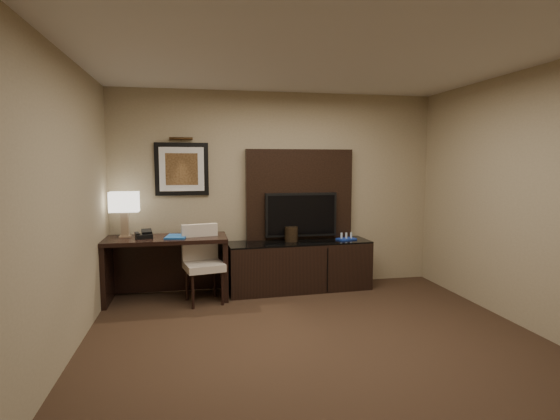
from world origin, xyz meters
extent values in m
cube|color=#322116|center=(0.00, 0.00, -0.01)|extent=(4.50, 5.00, 0.01)
cube|color=silver|center=(0.00, 0.00, 2.70)|extent=(4.50, 5.00, 0.01)
cube|color=#9D8C6A|center=(0.00, 2.50, 1.35)|extent=(4.50, 0.01, 2.70)
cube|color=#9D8C6A|center=(-2.25, 0.00, 1.35)|extent=(0.01, 5.00, 2.70)
cube|color=black|center=(-1.50, 2.10, 0.40)|extent=(1.50, 0.65, 0.80)
cube|color=black|center=(0.24, 2.20, 0.33)|extent=(1.97, 0.64, 0.67)
cube|color=black|center=(0.30, 2.44, 1.27)|extent=(1.50, 0.12, 1.30)
cube|color=black|center=(0.30, 2.34, 1.02)|extent=(1.00, 0.08, 0.60)
cube|color=black|center=(-1.30, 2.48, 1.65)|extent=(0.70, 0.04, 0.70)
cylinder|color=#3D2713|center=(-1.30, 2.44, 2.05)|extent=(0.04, 0.04, 0.30)
cube|color=#184E9C|center=(-1.37, 2.06, 0.81)|extent=(0.30, 0.37, 0.02)
imported|color=beige|center=(-1.43, 2.06, 0.91)|extent=(0.16, 0.07, 0.22)
cylinder|color=black|center=(0.14, 2.24, 0.77)|extent=(0.19, 0.19, 0.20)
camera|label=1|loc=(-1.14, -3.49, 1.73)|focal=28.00mm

